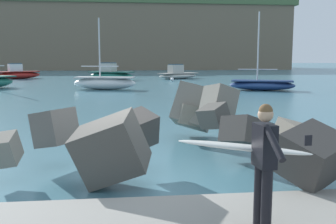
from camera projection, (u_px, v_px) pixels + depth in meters
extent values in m
plane|color=#42707F|center=(130.00, 179.00, 8.56)|extent=(400.00, 400.00, 0.00)
cube|color=#3D3A38|center=(140.00, 129.00, 9.03)|extent=(0.92, 1.11, 0.99)
cube|color=slate|center=(5.00, 149.00, 8.16)|extent=(0.59, 0.76, 0.78)
cube|color=gray|center=(299.00, 147.00, 8.01)|extent=(1.36, 1.18, 1.25)
cube|color=slate|center=(219.00, 102.00, 11.55)|extent=(1.17, 1.25, 1.16)
cube|color=#4C4944|center=(111.00, 149.00, 7.89)|extent=(1.72, 1.37, 1.62)
cube|color=#4C4944|center=(214.00, 116.00, 10.66)|extent=(1.02, 0.94, 0.80)
cube|color=#3D3A38|center=(247.00, 133.00, 9.78)|extent=(1.52, 1.45, 1.09)
cube|color=slate|center=(194.00, 107.00, 12.96)|extent=(1.83, 1.85, 1.83)
cube|color=#605B56|center=(55.00, 127.00, 9.36)|extent=(1.21, 1.20, 0.96)
cube|color=#3D3A38|center=(313.00, 155.00, 7.39)|extent=(1.47, 1.60, 1.25)
cube|color=gray|center=(189.00, 114.00, 12.66)|extent=(0.83, 0.86, 0.79)
cylinder|color=black|center=(266.00, 201.00, 5.32)|extent=(0.15, 0.15, 0.90)
cylinder|color=black|center=(259.00, 195.00, 5.56)|extent=(0.15, 0.15, 0.90)
cube|color=black|center=(265.00, 146.00, 5.34)|extent=(0.25, 0.40, 0.60)
sphere|color=tan|center=(266.00, 114.00, 5.28)|extent=(0.21, 0.21, 0.21)
sphere|color=brown|center=(266.00, 111.00, 5.27)|extent=(0.19, 0.19, 0.19)
cylinder|color=black|center=(274.00, 143.00, 4.94)|extent=(0.13, 0.53, 0.41)
cylinder|color=black|center=(257.00, 144.00, 5.59)|extent=(0.09, 0.09, 0.56)
ellipsoid|color=white|center=(248.00, 148.00, 5.64)|extent=(2.11, 0.54, 0.37)
cube|color=black|center=(308.00, 140.00, 5.82)|extent=(0.12, 0.03, 0.16)
ellipsoid|color=navy|center=(262.00, 85.00, 32.15)|extent=(5.65, 3.68, 0.82)
cube|color=navy|center=(262.00, 81.00, 32.10)|extent=(5.19, 3.38, 0.10)
cylinder|color=silver|center=(258.00, 46.00, 31.81)|extent=(0.12, 0.12, 5.54)
cylinder|color=silver|center=(258.00, 69.00, 32.06)|extent=(3.01, 1.19, 0.08)
ellipsoid|color=#1E6656|center=(111.00, 76.00, 47.53)|extent=(6.13, 4.83, 0.99)
cube|color=#164C41|center=(111.00, 72.00, 47.47)|extent=(5.64, 4.44, 0.10)
cube|color=#B7B2A8|center=(108.00, 68.00, 47.57)|extent=(2.17, 2.01, 1.02)
cube|color=#334C5B|center=(108.00, 63.00, 47.49)|extent=(1.95, 1.81, 0.12)
ellipsoid|color=white|center=(105.00, 83.00, 32.88)|extent=(5.55, 2.82, 1.06)
cube|color=#ACACAC|center=(105.00, 77.00, 32.81)|extent=(5.10, 2.60, 0.10)
cylinder|color=silver|center=(99.00, 48.00, 32.51)|extent=(0.12, 0.12, 4.88)
cylinder|color=silver|center=(100.00, 66.00, 32.72)|extent=(3.13, 0.73, 0.08)
ellipsoid|color=beige|center=(178.00, 76.00, 50.31)|extent=(6.11, 4.94, 0.74)
cube|color=#9C9991|center=(178.00, 73.00, 50.27)|extent=(5.62, 4.55, 0.10)
cube|color=#B7B2A8|center=(176.00, 69.00, 49.90)|extent=(2.15, 1.95, 1.05)
cube|color=#334C5B|center=(176.00, 64.00, 49.82)|extent=(1.93, 1.76, 0.12)
ellipsoid|color=maroon|center=(19.00, 75.00, 50.08)|extent=(5.60, 4.24, 0.95)
cube|color=maroon|center=(19.00, 72.00, 50.02)|extent=(5.15, 3.90, 0.10)
cube|color=silver|center=(15.00, 68.00, 49.72)|extent=(1.95, 1.78, 0.93)
cube|color=#334C5B|center=(15.00, 64.00, 49.65)|extent=(1.76, 1.60, 0.12)
sphere|color=silver|center=(172.00, 79.00, 44.77)|extent=(0.44, 0.44, 0.44)
cube|color=#756651|center=(98.00, 40.00, 100.30)|extent=(89.98, 33.28, 14.49)
cube|color=#4C6B42|center=(97.00, 9.00, 99.23)|extent=(91.78, 33.95, 1.20)
cylinder|color=silver|center=(232.00, 1.00, 98.09)|extent=(4.83, 4.83, 2.65)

